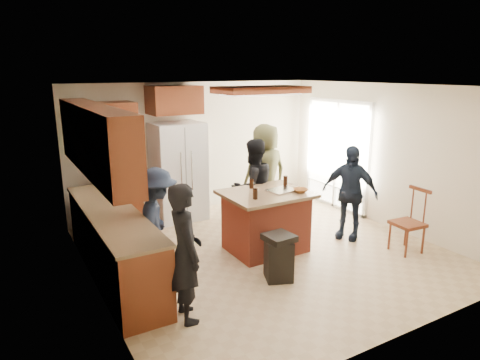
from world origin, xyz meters
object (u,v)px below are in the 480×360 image
person_front_left (185,253)px  refrigerator (178,172)px  person_behind_right (265,172)px  trash_bin (279,257)px  person_counter (157,223)px  person_side_right (349,193)px  spindle_chair (409,223)px  kitchen_island (266,221)px  person_behind_left (253,187)px

person_front_left → refrigerator: bearing=-15.2°
person_behind_right → trash_bin: person_behind_right is taller
person_counter → person_behind_right: bearing=-42.6°
person_front_left → person_side_right: 3.38m
spindle_chair → person_behind_right: bearing=113.8°
refrigerator → kitchen_island: size_ratio=1.41×
person_behind_right → kitchen_island: bearing=59.3°
person_front_left → person_behind_right: bearing=-41.8°
refrigerator → spindle_chair: refrigerator is taller
trash_bin → refrigerator: bearing=94.1°
person_counter → spindle_chair: bearing=-86.6°
person_behind_left → kitchen_island: size_ratio=1.27×
person_counter → kitchen_island: person_counter is taller
person_front_left → person_behind_left: size_ratio=0.96×
person_counter → refrigerator: refrigerator is taller
trash_bin → person_behind_left: bearing=70.2°
person_front_left → spindle_chair: 3.67m
kitchen_island → refrigerator: bearing=106.1°
person_side_right → refrigerator: bearing=-167.6°
person_behind_right → person_side_right: size_ratio=1.14×
kitchen_island → trash_bin: 0.98m
person_behind_right → refrigerator: (-1.39, 0.79, 0.01)m
person_counter → trash_bin: 1.67m
person_behind_right → person_counter: person_behind_right is taller
person_behind_left → spindle_chair: size_ratio=1.64×
refrigerator → spindle_chair: size_ratio=1.81×
kitchen_island → spindle_chair: spindle_chair is taller
kitchen_island → person_front_left: bearing=-147.9°
spindle_chair → trash_bin: bearing=173.8°
kitchen_island → person_behind_left: bearing=74.7°
person_behind_right → refrigerator: bearing=-27.8°
person_behind_left → kitchen_island: person_behind_left is taller
person_behind_left → trash_bin: 1.75m
person_side_right → person_counter: bearing=-124.1°
trash_bin → spindle_chair: bearing=-6.2°
person_behind_left → person_behind_right: size_ratio=0.91×
person_front_left → person_counter: person_front_left is taller
person_counter → spindle_chair: size_ratio=1.50×
person_front_left → spindle_chair: (3.65, -0.00, -0.33)m
person_behind_left → person_behind_right: bearing=-139.6°
person_front_left → person_counter: 1.14m
person_counter → person_side_right: bearing=-73.5°
person_counter → spindle_chair: person_counter is taller
person_behind_left → spindle_chair: 2.49m
person_behind_right → person_side_right: (0.66, -1.50, -0.11)m
person_front_left → person_counter: size_ratio=1.05×
person_behind_left → refrigerator: bearing=-62.5°
person_behind_left → person_counter: (-1.90, -0.67, -0.07)m
person_behind_right → person_counter: bearing=28.1°
person_side_right → kitchen_island: person_side_right is taller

